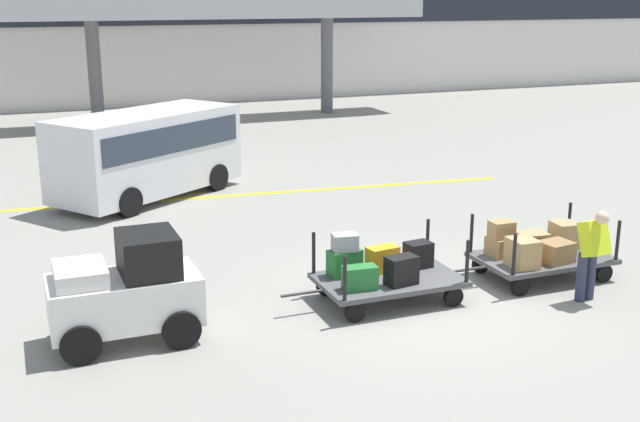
# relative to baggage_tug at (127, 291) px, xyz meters

# --- Properties ---
(ground_plane) EXTENTS (120.00, 120.00, 0.00)m
(ground_plane) POSITION_rel_baggage_tug_xyz_m (4.64, -0.16, -0.75)
(ground_plane) COLOR gray
(apron_lead_line) EXTENTS (19.49, 2.36, 0.01)m
(apron_lead_line) POSITION_rel_baggage_tug_xyz_m (1.08, 7.94, -0.75)
(apron_lead_line) COLOR yellow
(apron_lead_line) RESTS_ON ground_plane
(terminal_building) EXTENTS (61.95, 2.51, 8.90)m
(terminal_building) POSITION_rel_baggage_tug_xyz_m (4.64, 25.82, 3.70)
(terminal_building) COLOR silver
(terminal_building) RESTS_ON ground_plane
(baggage_tug) EXTENTS (2.11, 1.24, 1.58)m
(baggage_tug) POSITION_rel_baggage_tug_xyz_m (0.00, 0.00, 0.00)
(baggage_tug) COLOR white
(baggage_tug) RESTS_ON ground_plane
(baggage_cart_lead) EXTENTS (3.01, 1.42, 1.10)m
(baggage_cart_lead) POSITION_rel_baggage_tug_xyz_m (4.08, 0.02, -0.25)
(baggage_cart_lead) COLOR #4C4C4F
(baggage_cart_lead) RESTS_ON ground_plane
(baggage_cart_middle) EXTENTS (3.01, 1.42, 1.10)m
(baggage_cart_middle) POSITION_rel_baggage_tug_xyz_m (7.06, -0.04, -0.24)
(baggage_cart_middle) COLOR #4C4C4F
(baggage_cart_middle) RESTS_ON ground_plane
(baggage_handler) EXTENTS (0.44, 0.46, 1.56)m
(baggage_handler) POSITION_rel_baggage_tug_xyz_m (7.16, -1.27, 0.11)
(baggage_handler) COLOR #2D334C
(baggage_handler) RESTS_ON ground_plane
(shuttle_van) EXTENTS (5.04, 4.26, 2.10)m
(shuttle_van) POSITION_rel_baggage_tug_xyz_m (1.78, 8.24, 0.48)
(shuttle_van) COLOR silver
(shuttle_van) RESTS_ON ground_plane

